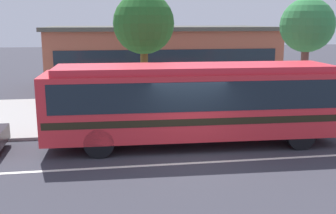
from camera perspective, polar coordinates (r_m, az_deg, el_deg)
ground_plane at (r=13.68m, az=2.99°, el=-6.85°), size 120.00×120.00×0.00m
sidewalk_slab at (r=19.88m, az=-0.85°, el=-0.60°), size 60.00×8.00×0.12m
lane_stripe_center at (r=12.95m, az=3.72°, el=-7.98°), size 56.00×0.16×0.01m
transit_bus at (r=14.47m, az=3.86°, el=1.16°), size 10.71×2.81×2.93m
pedestrian_waiting_near_sign at (r=18.46m, az=13.98°, el=1.41°), size 0.42×0.42×1.72m
bus_stop_sign at (r=18.12m, az=17.97°, el=3.18°), size 0.08×0.44×2.65m
street_tree_near_stop at (r=17.51m, az=-3.48°, el=11.66°), size 2.63×2.63×5.55m
street_tree_mid_block at (r=19.55m, az=19.22°, el=10.77°), size 2.45×2.45×5.37m
station_building at (r=27.37m, az=-1.16°, el=7.16°), size 14.68×8.06×4.11m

